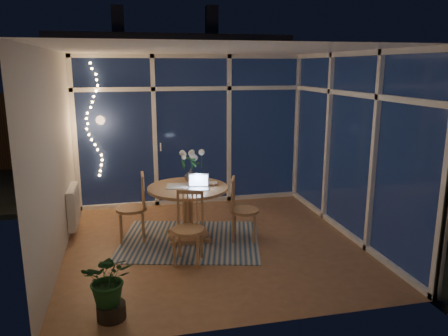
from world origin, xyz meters
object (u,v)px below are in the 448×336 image
Objects in this scene: dining_table at (188,213)px; chair_left at (131,207)px; chair_right at (244,209)px; potted_plant at (109,283)px; laptop at (198,182)px; chair_front at (188,228)px; flower_vase at (191,174)px.

chair_left is at bearing 170.89° from dining_table.
potted_plant is at bearing 150.83° from chair_right.
chair_right is 3.16× the size of laptop.
laptop is at bearing 56.04° from potted_plant.
chair_left is 1.58m from chair_right.
dining_table is at bearing 61.03° from potted_plant.
laptop reaches higher than chair_front.
dining_table is 1.47× the size of potted_plant.
chair_left is 1.06× the size of chair_right.
chair_right is at bearing 77.84° from chair_left.
dining_table is 0.57m from flower_vase.
laptop is (0.24, 0.64, 0.41)m from chair_front.
potted_plant is at bearing -118.97° from dining_table.
potted_plant is at bearing -117.55° from flower_vase.
flower_vase is at bearing 98.66° from chair_front.
dining_table is 2.12m from potted_plant.
dining_table is 5.33× the size of flower_vase.
chair_right is 0.76m from laptop.
laptop reaches higher than chair_left.
flower_vase is at bearing 107.70° from laptop.
laptop reaches higher than dining_table.
laptop and flower_vase have the same top height.
chair_right is 1.20× the size of potted_plant.
chair_right is at bearing -16.01° from dining_table.
chair_left is 3.36× the size of laptop.
laptop is 2.12m from potted_plant.
chair_front reaches higher than potted_plant.
potted_plant is (-1.03, -1.86, -0.00)m from dining_table.
laptop reaches higher than potted_plant.
dining_table is 0.52m from laptop.
laptop is at bearing -50.58° from dining_table.
chair_right reaches higher than dining_table.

